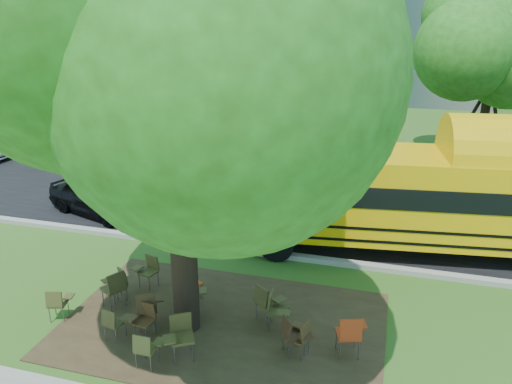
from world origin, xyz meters
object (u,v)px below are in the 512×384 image
(chair_7, at_px, (292,333))
(chair_14, at_px, (266,300))
(chair_8, at_px, (115,285))
(chair_13, at_px, (350,332))
(chair_11, at_px, (192,297))
(bg_car_red, at_px, (156,151))
(chair_5, at_px, (180,333))
(chair_2, at_px, (148,306))
(black_car, at_px, (98,196))
(chair_0, at_px, (58,301))
(chair_6, at_px, (301,335))
(school_bus, at_px, (476,199))
(chair_3, at_px, (144,317))
(chair_10, at_px, (190,280))
(chair_4, at_px, (146,347))
(main_tree, at_px, (172,49))
(chair_12, at_px, (276,308))
(chair_9, at_px, (118,282))
(pedestrian_b, at_px, (8,118))
(chair_15, at_px, (148,268))
(chair_1, at_px, (114,321))

(chair_7, xyz_separation_m, chair_14, (-0.79, 0.98, 0.03))
(chair_8, bearing_deg, chair_13, -63.85)
(chair_11, xyz_separation_m, bg_car_red, (-6.09, 10.52, 0.18))
(chair_5, distance_m, chair_13, 3.37)
(chair_2, bearing_deg, chair_13, -26.09)
(black_car, bearing_deg, chair_2, -121.83)
(chair_0, bearing_deg, chair_6, -12.05)
(chair_2, bearing_deg, school_bus, 9.96)
(bg_car_red, bearing_deg, chair_3, -154.97)
(chair_2, distance_m, chair_10, 1.41)
(school_bus, xyz_separation_m, chair_4, (-6.57, -6.93, -1.18))
(main_tree, distance_m, chair_12, 5.70)
(chair_7, bearing_deg, chair_8, -131.89)
(chair_7, height_order, chair_10, chair_7)
(chair_11, bearing_deg, chair_9, 153.89)
(chair_8, xyz_separation_m, chair_14, (3.51, 0.41, -0.04))
(chair_0, relative_size, chair_5, 0.84)
(main_tree, bearing_deg, chair_3, -142.54)
(chair_8, bearing_deg, chair_10, -32.12)
(main_tree, xyz_separation_m, chair_12, (1.88, 0.45, -5.36))
(chair_11, xyz_separation_m, chair_14, (1.64, 0.30, 0.02))
(chair_2, bearing_deg, chair_14, -7.36)
(chair_5, bearing_deg, pedestrian_b, -71.83)
(chair_6, xyz_separation_m, bg_car_red, (-8.70, 11.17, 0.22))
(chair_0, bearing_deg, school_bus, 18.30)
(chair_5, height_order, chair_14, chair_5)
(chair_8, xyz_separation_m, chair_9, (-0.11, 0.30, -0.09))
(school_bus, relative_size, chair_2, 13.13)
(chair_4, xyz_separation_m, chair_8, (-1.68, 1.72, 0.10))
(black_car, bearing_deg, chair_6, -106.66)
(chair_5, xyz_separation_m, chair_9, (-2.29, 1.55, -0.08))
(chair_14, bearing_deg, chair_0, -131.47)
(chair_3, height_order, chair_11, chair_11)
(chair_0, xyz_separation_m, black_car, (-2.63, 5.79, 0.16))
(chair_8, xyz_separation_m, pedestrian_b, (-14.91, 13.96, 0.37))
(chair_3, height_order, chair_5, chair_5)
(main_tree, relative_size, chair_3, 12.12)
(chair_2, height_order, black_car, black_car)
(chair_7, relative_size, chair_9, 1.05)
(chair_4, xyz_separation_m, chair_11, (0.19, 1.83, 0.04))
(chair_13, bearing_deg, chair_10, 146.26)
(chair_15, relative_size, black_car, 0.22)
(chair_2, relative_size, chair_13, 0.96)
(chair_7, bearing_deg, chair_0, -121.80)
(school_bus, bearing_deg, chair_0, -154.23)
(chair_2, relative_size, pedestrian_b, 0.48)
(pedestrian_b, bearing_deg, bg_car_red, 45.85)
(chair_0, xyz_separation_m, chair_6, (5.45, 0.26, 0.01))
(main_tree, bearing_deg, chair_10, 109.58)
(chair_1, bearing_deg, chair_14, 39.15)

